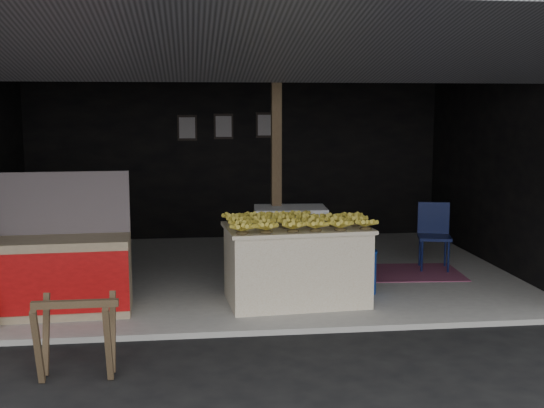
{
  "coord_description": "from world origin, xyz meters",
  "views": [
    {
      "loc": [
        -0.77,
        -6.46,
        2.25
      ],
      "look_at": [
        0.2,
        1.54,
        1.1
      ],
      "focal_mm": 45.0,
      "sensor_mm": 36.0,
      "label": 1
    }
  ],
  "objects": [
    {
      "name": "ground",
      "position": [
        0.0,
        0.0,
        0.0
      ],
      "size": [
        80.0,
        80.0,
        0.0
      ],
      "primitive_type": "plane",
      "color": "black",
      "rests_on": "ground"
    },
    {
      "name": "concrete_slab",
      "position": [
        0.0,
        2.5,
        0.03
      ],
      "size": [
        7.0,
        5.0,
        0.06
      ],
      "primitive_type": "cube",
      "color": "gray",
      "rests_on": "ground"
    },
    {
      "name": "shophouse",
      "position": [
        0.0,
        2.82,
        2.1
      ],
      "size": [
        7.4,
        7.29,
        3.02
      ],
      "color": "black",
      "rests_on": "ground"
    },
    {
      "name": "banana_table",
      "position": [
        0.41,
        0.95,
        0.5
      ],
      "size": [
        1.65,
        1.09,
        0.87
      ],
      "rotation": [
        0.0,
        0.0,
        0.08
      ],
      "color": "silver",
      "rests_on": "concrete_slab"
    },
    {
      "name": "banana_pile",
      "position": [
        0.41,
        0.95,
        1.02
      ],
      "size": [
        1.52,
        0.99,
        0.17
      ],
      "primitive_type": null,
      "rotation": [
        0.0,
        0.0,
        0.08
      ],
      "color": "yellow",
      "rests_on": "banana_table"
    },
    {
      "name": "white_crate",
      "position": [
        0.45,
        1.72,
        0.55
      ],
      "size": [
        0.91,
        0.65,
        0.97
      ],
      "rotation": [
        0.0,
        0.0,
        -0.07
      ],
      "color": "white",
      "rests_on": "concrete_slab"
    },
    {
      "name": "neighbor_stall",
      "position": [
        -2.15,
        0.82,
        0.51
      ],
      "size": [
        1.48,
        0.71,
        1.5
      ],
      "rotation": [
        0.0,
        0.0,
        0.04
      ],
      "color": "#998466",
      "rests_on": "concrete_slab"
    },
    {
      "name": "sawhorse",
      "position": [
        -1.72,
        -0.88,
        0.43
      ],
      "size": [
        0.7,
        0.59,
        0.67
      ],
      "rotation": [
        0.0,
        0.0,
        0.0
      ],
      "color": "brown",
      "rests_on": "ground"
    },
    {
      "name": "water_barrel",
      "position": [
        1.24,
        1.21,
        0.3
      ],
      "size": [
        0.33,
        0.33,
        0.49
      ],
      "primitive_type": "cylinder",
      "color": "#0D3396",
      "rests_on": "concrete_slab"
    },
    {
      "name": "plastic_chair",
      "position": [
        2.52,
        2.34,
        0.59
      ],
      "size": [
        0.52,
        0.52,
        0.9
      ],
      "rotation": [
        0.0,
        0.0,
        -0.25
      ],
      "color": "#091036",
      "rests_on": "concrete_slab"
    },
    {
      "name": "magenta_rug",
      "position": [
        2.04,
        2.11,
        0.07
      ],
      "size": [
        1.57,
        1.11,
        0.01
      ],
      "primitive_type": "cube",
      "rotation": [
        0.0,
        0.0,
        -0.08
      ],
      "color": "maroon",
      "rests_on": "concrete_slab"
    },
    {
      "name": "picture_frames",
      "position": [
        -0.17,
        4.89,
        1.93
      ],
      "size": [
        1.62,
        0.04,
        0.46
      ],
      "color": "black",
      "rests_on": "shophouse"
    }
  ]
}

